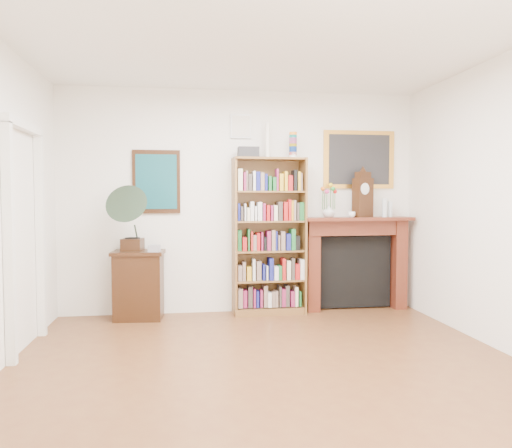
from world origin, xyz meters
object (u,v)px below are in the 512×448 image
Objects in this scene: bookshelf at (269,227)px; mantel_clock at (363,195)px; fireplace at (355,255)px; bottle_left at (385,208)px; side_cabinet at (139,285)px; teacup at (352,215)px; cd_stack at (154,248)px; gramophone at (131,214)px; flower_vase at (329,211)px; bottle_right at (390,209)px.

bookshelf is 3.89× the size of mantel_clock.
bottle_left is at bearing -11.60° from fireplace.
bookshelf is 1.73m from side_cabinet.
mantel_clock is 0.30m from teacup.
cd_stack is at bearing -174.82° from bookshelf.
fireplace is 0.71m from bottle_left.
gramophone is 2.44m from flower_vase.
flower_vase is (-0.45, 0.01, -0.20)m from mantel_clock.
flower_vase is (0.77, 0.03, 0.20)m from bookshelf.
bottle_left is at bearing 8.09° from teacup.
side_cabinet is 6.83× the size of cd_stack.
gramophone is at bearing -126.13° from side_cabinet.
bottle_left is (0.36, -0.06, 0.61)m from fireplace.
fireplace is at bearing 111.15° from mantel_clock.
bottle_left is at bearing -158.87° from bottle_right.
mantel_clock is (2.62, 0.20, 0.62)m from cd_stack.
flower_vase is 0.29m from teacup.
bookshelf is at bearing 6.22° from side_cabinet.
fireplace is 5.99× the size of bottle_left.
bottle_right is (3.00, 0.24, 0.44)m from cd_stack.
fireplace is at bearing 6.00° from cd_stack.
flower_vase is 0.66× the size of bottle_left.
bottle_left is at bearing -2.15° from bookshelf.
cd_stack is 1.32× the size of teacup.
teacup is (0.28, -0.08, -0.04)m from flower_vase.
bookshelf is at bearing -178.10° from flower_vase.
bookshelf is 2.89× the size of gramophone.
bottle_left is 0.10m from bottle_right.
gramophone is at bearing -176.69° from bottle_right.
bookshelf is 1.62m from bottle_right.
side_cabinet is 2.76m from fireplace.
bottle_left is (0.74, -0.01, 0.04)m from flower_vase.
mantel_clock reaches higher than gramophone.
cd_stack is (0.20, -0.13, 0.45)m from side_cabinet.
gramophone is at bearing 169.36° from cd_stack.
fireplace is 7.18× the size of bottle_right.
bottle_right is at bearing 21.13° from bottle_left.
bottle_left reaches higher than fireplace.
bottle_right reaches higher than side_cabinet.
mantel_clock is at bearing 4.47° from cd_stack.
bookshelf is 14.16× the size of flower_vase.
bottle_right is (3.27, 0.19, 0.05)m from gramophone.
fireplace is at bearing 13.73° from gramophone.
teacup is (1.05, -0.05, 0.15)m from bookshelf.
gramophone is 3.27m from bottle_right.
flower_vase is 0.83m from bottle_right.
side_cabinet is 3.42× the size of bottle_left.
cd_stack is 2.22m from flower_vase.
fireplace is 1.85× the size of gramophone.
bottle_left is (3.18, 0.16, 0.07)m from gramophone.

